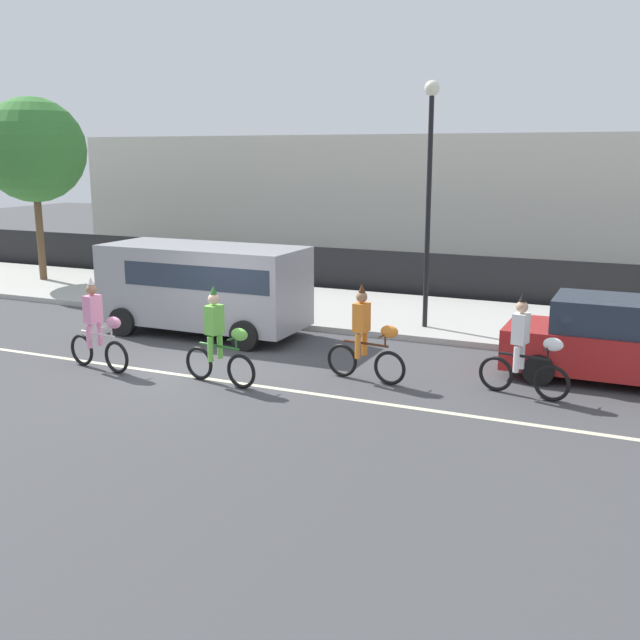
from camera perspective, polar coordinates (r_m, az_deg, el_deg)
ground_plane at (r=15.74m, az=-9.61°, el=-3.66°), size 80.00×80.00×0.00m
road_centre_line at (r=15.35m, az=-10.64°, el=-4.12°), size 36.00×0.14×0.01m
sidewalk_curb at (r=21.26m, az=0.12°, el=0.98°), size 60.00×5.00×0.15m
fence_line at (r=23.78m, az=2.98°, el=3.74°), size 40.00×0.08×1.40m
building_backdrop at (r=31.89m, az=7.70°, el=9.19°), size 28.00×8.00×5.03m
parade_cyclist_pink at (r=15.91m, az=-16.57°, el=-0.71°), size 1.71×0.52×1.92m
parade_cyclist_lime at (r=14.41m, az=-7.66°, el=-1.65°), size 1.71×0.52×1.92m
parade_cyclist_orange at (r=14.52m, az=3.56°, el=-1.46°), size 1.72×0.51×1.92m
parade_cyclist_zebra at (r=14.07m, az=15.39°, el=-2.35°), size 1.71×0.53×1.92m
parked_van_grey at (r=18.39m, az=-8.67°, el=2.82°), size 5.00×2.22×2.18m
parked_car_red at (r=15.58m, az=21.41°, el=-1.58°), size 4.10×1.92×1.64m
street_lamp_post at (r=18.28m, az=8.35°, el=11.30°), size 0.36×0.36×5.86m
street_tree_near_lamp at (r=26.92m, az=-21.01°, el=11.98°), size 3.42×3.42×6.02m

